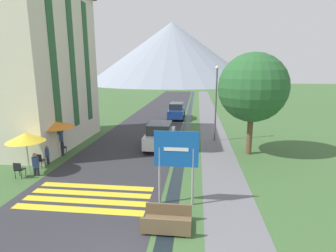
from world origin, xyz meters
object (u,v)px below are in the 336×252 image
(person_seated_near, at_px, (35,163))
(parked_car_far, at_px, (176,111))
(person_seated_far, at_px, (46,153))
(tree_by_path, at_px, (253,88))
(person_standing_terrace, at_px, (61,140))
(streetlamp, at_px, (216,98))
(parked_car_near, at_px, (160,135))
(cafe_chair_nearest, at_px, (19,169))
(cafe_umbrella_middle_orange, at_px, (56,125))
(cafe_chair_near_left, at_px, (39,160))
(cafe_chair_far_right, at_px, (61,146))
(cafe_umbrella_front_yellow, at_px, (26,137))
(footbridge, at_px, (167,222))
(hotel_building, at_px, (33,56))
(cafe_chair_far_left, at_px, (62,147))
(road_sign, at_px, (176,157))

(person_seated_near, bearing_deg, parked_car_far, 70.28)
(person_seated_far, bearing_deg, tree_by_path, 15.20)
(person_seated_far, distance_m, person_standing_terrace, 1.70)
(streetlamp, bearing_deg, parked_car_far, 112.77)
(parked_car_near, height_order, person_standing_terrace, parked_car_near)
(cafe_chair_nearest, xyz_separation_m, cafe_umbrella_middle_orange, (0.30, 3.35, 1.61))
(person_seated_far, distance_m, streetlamp, 12.29)
(cafe_chair_nearest, relative_size, cafe_umbrella_middle_orange, 0.37)
(cafe_chair_near_left, bearing_deg, cafe_chair_far_right, 89.31)
(parked_car_far, bearing_deg, parked_car_near, -91.50)
(cafe_chair_near_left, bearing_deg, streetlamp, 31.32)
(cafe_chair_far_right, height_order, cafe_umbrella_front_yellow, cafe_umbrella_front_yellow)
(footbridge, bearing_deg, tree_by_path, 63.44)
(parked_car_near, xyz_separation_m, cafe_chair_near_left, (-6.18, -4.70, -0.40))
(hotel_building, xyz_separation_m, person_seated_near, (3.24, -5.75, -5.70))
(parked_car_near, bearing_deg, cafe_chair_nearest, -136.48)
(person_standing_terrace, bearing_deg, cafe_chair_far_left, 104.70)
(cafe_chair_nearest, bearing_deg, cafe_chair_near_left, 82.17)
(person_seated_far, relative_size, tree_by_path, 0.18)
(cafe_umbrella_middle_orange, bearing_deg, cafe_chair_far_left, 93.04)
(road_sign, height_order, cafe_umbrella_front_yellow, road_sign)
(parked_car_near, distance_m, cafe_chair_far_right, 6.66)
(cafe_chair_far_left, bearing_deg, cafe_umbrella_front_yellow, -65.69)
(cafe_chair_far_right, distance_m, streetlamp, 11.58)
(cafe_chair_far_left, xyz_separation_m, cafe_umbrella_middle_orange, (0.03, -0.50, 1.61))
(cafe_chair_near_left, xyz_separation_m, cafe_umbrella_middle_orange, (0.06, 1.95, 1.61))
(cafe_chair_nearest, distance_m, tree_by_path, 14.08)
(cafe_umbrella_front_yellow, bearing_deg, hotel_building, 116.00)
(road_sign, bearing_deg, parked_car_near, 102.73)
(streetlamp, bearing_deg, road_sign, -102.21)
(person_seated_near, height_order, person_seated_far, person_seated_near)
(cafe_chair_far_right, xyz_separation_m, person_standing_terrace, (0.19, -0.27, 0.52))
(road_sign, distance_m, person_seated_near, 7.95)
(cafe_chair_far_left, bearing_deg, streetlamp, 51.59)
(cafe_chair_nearest, bearing_deg, cafe_umbrella_front_yellow, 81.68)
(tree_by_path, bearing_deg, footbridge, -116.56)
(cafe_chair_far_right, relative_size, cafe_chair_nearest, 1.00)
(cafe_chair_near_left, height_order, cafe_umbrella_front_yellow, cafe_umbrella_front_yellow)
(cafe_umbrella_front_yellow, bearing_deg, parked_car_far, 68.35)
(person_seated_near, xyz_separation_m, streetlamp, (9.73, 8.07, 2.67))
(tree_by_path, bearing_deg, cafe_chair_nearest, -156.62)
(parked_car_near, distance_m, person_standing_terrace, 6.56)
(parked_car_far, height_order, person_seated_near, parked_car_far)
(hotel_building, bearing_deg, cafe_chair_far_left, -39.04)
(person_seated_far, xyz_separation_m, person_standing_terrace, (0.04, 1.66, 0.37))
(parked_car_near, relative_size, streetlamp, 0.69)
(person_seated_near, distance_m, tree_by_path, 13.28)
(cafe_chair_nearest, height_order, person_seated_far, person_seated_far)
(hotel_building, height_order, cafe_chair_far_right, hotel_building)
(road_sign, relative_size, cafe_umbrella_front_yellow, 1.39)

